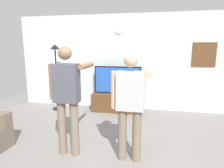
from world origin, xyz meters
TOP-DOWN VIEW (x-y plane):
  - ground_plane at (0.00, 0.00)m, footprint 8.40×8.40m
  - back_wall at (0.00, 2.95)m, footprint 6.40×0.10m
  - tv_stand at (-0.17, 2.60)m, footprint 1.39×0.54m
  - television at (-0.17, 2.65)m, footprint 1.30×0.07m
  - wall_clock at (-0.17, 2.89)m, footprint 0.28×0.03m
  - framed_picture at (2.09, 2.90)m, footprint 0.59×0.04m
  - floor_lamp at (-1.90, 2.44)m, footprint 0.32×0.32m
  - person_standing_nearer_lamp at (-0.61, 0.29)m, footprint 0.58×0.78m
  - person_standing_nearer_couch at (0.40, 0.31)m, footprint 0.59×0.78m

SIDE VIEW (x-z plane):
  - ground_plane at x=0.00m, z-range 0.00..0.00m
  - tv_stand at x=-0.17m, z-range 0.00..0.50m
  - television at x=-0.17m, z-range 0.50..1.27m
  - person_standing_nearer_couch at x=0.40m, z-range 0.11..1.81m
  - person_standing_nearer_lamp at x=-0.61m, z-range 0.12..1.92m
  - floor_lamp at x=-1.90m, z-range 0.40..2.27m
  - back_wall at x=0.00m, z-range 0.00..2.70m
  - framed_picture at x=2.09m, z-range 1.28..1.91m
  - wall_clock at x=-0.17m, z-range 2.15..2.43m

